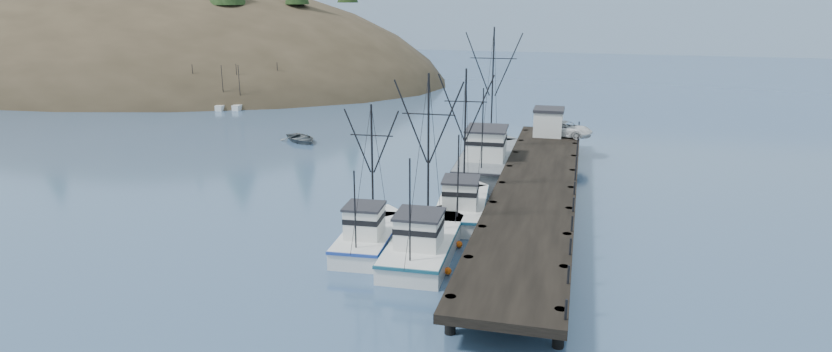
{
  "coord_description": "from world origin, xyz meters",
  "views": [
    {
      "loc": [
        16.86,
        -32.01,
        16.22
      ],
      "look_at": [
        4.98,
        14.33,
        2.5
      ],
      "focal_mm": 28.0,
      "sensor_mm": 36.0,
      "label": 1
    }
  ],
  "objects_px": {
    "work_vessel": "(488,159)",
    "motorboat": "(301,142)",
    "pier": "(536,188)",
    "trawler_mid": "(370,235)",
    "trawler_far": "(462,205)",
    "pier_shed": "(548,122)",
    "trawler_near": "(424,242)",
    "pickup_truck": "(565,129)"
  },
  "relations": [
    {
      "from": "pier_shed",
      "to": "pickup_truck",
      "type": "distance_m",
      "value": 1.81
    },
    {
      "from": "work_vessel",
      "to": "pickup_truck",
      "type": "bearing_deg",
      "value": 50.68
    },
    {
      "from": "trawler_far",
      "to": "motorboat",
      "type": "bearing_deg",
      "value": 137.84
    },
    {
      "from": "motorboat",
      "to": "trawler_far",
      "type": "bearing_deg",
      "value": -91.16
    },
    {
      "from": "trawler_near",
      "to": "trawler_far",
      "type": "xyz_separation_m",
      "value": [
        1.0,
        7.85,
        0.0
      ]
    },
    {
      "from": "pier_shed",
      "to": "motorboat",
      "type": "xyz_separation_m",
      "value": [
        -26.87,
        -0.93,
        -3.42
      ]
    },
    {
      "from": "trawler_mid",
      "to": "trawler_far",
      "type": "bearing_deg",
      "value": 57.79
    },
    {
      "from": "trawler_near",
      "to": "trawler_far",
      "type": "height_order",
      "value": "trawler_near"
    },
    {
      "from": "pier",
      "to": "pier_shed",
      "type": "height_order",
      "value": "pier_shed"
    },
    {
      "from": "pier",
      "to": "trawler_near",
      "type": "bearing_deg",
      "value": -120.3
    },
    {
      "from": "pier_shed",
      "to": "motorboat",
      "type": "bearing_deg",
      "value": -178.03
    },
    {
      "from": "pier",
      "to": "pickup_truck",
      "type": "relative_size",
      "value": 8.04
    },
    {
      "from": "trawler_near",
      "to": "pier_shed",
      "type": "bearing_deg",
      "value": 78.15
    },
    {
      "from": "trawler_mid",
      "to": "motorboat",
      "type": "height_order",
      "value": "trawler_mid"
    },
    {
      "from": "work_vessel",
      "to": "pickup_truck",
      "type": "relative_size",
      "value": 2.95
    },
    {
      "from": "trawler_near",
      "to": "pickup_truck",
      "type": "bearing_deg",
      "value": 74.95
    },
    {
      "from": "pier",
      "to": "trawler_near",
      "type": "xyz_separation_m",
      "value": [
        -6.18,
        -10.58,
        -0.87
      ]
    },
    {
      "from": "trawler_near",
      "to": "work_vessel",
      "type": "distance_m",
      "value": 20.58
    },
    {
      "from": "pier",
      "to": "trawler_mid",
      "type": "bearing_deg",
      "value": -134.05
    },
    {
      "from": "pier_shed",
      "to": "motorboat",
      "type": "distance_m",
      "value": 27.1
    },
    {
      "from": "motorboat",
      "to": "pickup_truck",
      "type": "bearing_deg",
      "value": -47.14
    },
    {
      "from": "trawler_mid",
      "to": "pier_shed",
      "type": "xyz_separation_m",
      "value": [
        9.74,
        28.26,
        2.6
      ]
    },
    {
      "from": "pickup_truck",
      "to": "trawler_near",
      "type": "bearing_deg",
      "value": -179.19
    },
    {
      "from": "pier_shed",
      "to": "trawler_near",
      "type": "bearing_deg",
      "value": -101.85
    },
    {
      "from": "trawler_near",
      "to": "pickup_truck",
      "type": "height_order",
      "value": "trawler_near"
    },
    {
      "from": "pier",
      "to": "pier_shed",
      "type": "bearing_deg",
      "value": 90.59
    },
    {
      "from": "trawler_mid",
      "to": "trawler_far",
      "type": "height_order",
      "value": "trawler_far"
    },
    {
      "from": "trawler_far",
      "to": "pier_shed",
      "type": "distance_m",
      "value": 21.48
    },
    {
      "from": "pier",
      "to": "trawler_mid",
      "type": "height_order",
      "value": "trawler_mid"
    },
    {
      "from": "pier",
      "to": "motorboat",
      "type": "relative_size",
      "value": 8.64
    },
    {
      "from": "pickup_truck",
      "to": "work_vessel",
      "type": "bearing_deg",
      "value": 156.54
    },
    {
      "from": "work_vessel",
      "to": "motorboat",
      "type": "relative_size",
      "value": 3.17
    },
    {
      "from": "trawler_near",
      "to": "work_vessel",
      "type": "relative_size",
      "value": 0.73
    },
    {
      "from": "trawler_far",
      "to": "pickup_truck",
      "type": "height_order",
      "value": "trawler_far"
    },
    {
      "from": "pier",
      "to": "pickup_truck",
      "type": "distance_m",
      "value": 18.09
    },
    {
      "from": "motorboat",
      "to": "pier_shed",
      "type": "bearing_deg",
      "value": -47.02
    },
    {
      "from": "pier",
      "to": "trawler_far",
      "type": "height_order",
      "value": "trawler_far"
    },
    {
      "from": "trawler_far",
      "to": "trawler_mid",
      "type": "bearing_deg",
      "value": -122.21
    },
    {
      "from": "trawler_far",
      "to": "motorboat",
      "type": "xyz_separation_m",
      "value": [
        -21.87,
        19.81,
        -0.82
      ]
    },
    {
      "from": "work_vessel",
      "to": "pier",
      "type": "bearing_deg",
      "value": -63.03
    },
    {
      "from": "trawler_mid",
      "to": "pier_shed",
      "type": "relative_size",
      "value": 3.02
    },
    {
      "from": "pier_shed",
      "to": "work_vessel",
      "type": "bearing_deg",
      "value": -121.34
    }
  ]
}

